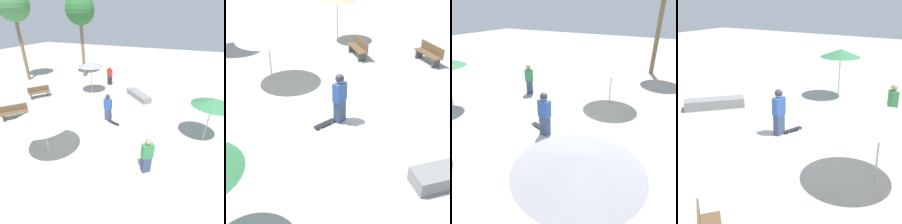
% 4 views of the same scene
% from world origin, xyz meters
% --- Properties ---
extents(ground_plane, '(60.00, 60.00, 0.00)m').
position_xyz_m(ground_plane, '(0.00, 0.00, 0.00)').
color(ground_plane, '#B2AFA8').
extents(skater_main, '(0.31, 0.48, 1.69)m').
position_xyz_m(skater_main, '(0.09, 0.95, 0.91)').
color(skater_main, '#38476B').
rests_on(skater_main, ground_plane).
extents(skateboard, '(0.46, 0.82, 0.07)m').
position_xyz_m(skateboard, '(0.37, 1.43, 0.06)').
color(skateboard, black).
rests_on(skateboard, ground_plane).
extents(concrete_ledge, '(2.26, 2.34, 0.42)m').
position_xyz_m(concrete_ledge, '(-3.91, 1.78, 0.21)').
color(concrete_ledge, gray).
rests_on(concrete_ledge, ground_plane).
extents(shade_umbrella_cream, '(2.48, 2.48, 2.14)m').
position_xyz_m(shade_umbrella_cream, '(3.99, -0.27, 1.95)').
color(shade_umbrella_cream, '#B7B7BC').
rests_on(shade_umbrella_cream, ground_plane).
extents(shade_umbrella_green, '(1.91, 1.91, 2.33)m').
position_xyz_m(shade_umbrella_green, '(0.06, 6.28, 2.15)').
color(shade_umbrella_green, '#B7B7BC').
rests_on(shade_umbrella_green, ground_plane).
extents(bystander_far, '(0.46, 0.49, 1.59)m').
position_xyz_m(bystander_far, '(3.24, 4.03, 0.80)').
color(bystander_far, '#38476B').
rests_on(bystander_far, ground_plane).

